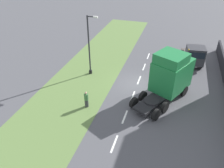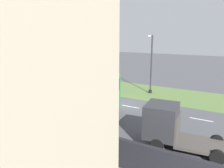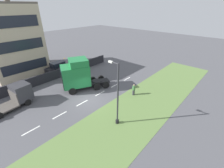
{
  "view_description": "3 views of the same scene",
  "coord_description": "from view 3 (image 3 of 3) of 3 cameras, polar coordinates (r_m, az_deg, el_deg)",
  "views": [
    {
      "loc": [
        3.21,
        -19.67,
        12.81
      ],
      "look_at": [
        -2.1,
        -2.51,
        1.18
      ],
      "focal_mm": 35.0,
      "sensor_mm": 36.0,
      "label": 1
    },
    {
      "loc": [
        18.04,
        9.58,
        6.74
      ],
      "look_at": [
        -2.43,
        -2.61,
        1.35
      ],
      "focal_mm": 35.0,
      "sensor_mm": 36.0,
      "label": 2
    },
    {
      "loc": [
        -13.39,
        10.11,
        11.1
      ],
      "look_at": [
        -1.66,
        -2.99,
        1.81
      ],
      "focal_mm": 24.0,
      "sensor_mm": 36.0,
      "label": 3
    }
  ],
  "objects": [
    {
      "name": "lorry_cab",
      "position": [
        21.87,
        -12.97,
        3.43
      ],
      "size": [
        5.25,
        6.99,
        4.77
      ],
      "rotation": [
        0.0,
        0.0,
        -0.46
      ],
      "color": "black",
      "rests_on": "ground"
    },
    {
      "name": "lamp_post",
      "position": [
        14.62,
        1.99,
        -5.64
      ],
      "size": [
        1.31,
        0.37,
        6.72
      ],
      "color": "black",
      "rests_on": "ground"
    },
    {
      "name": "lane_markings",
      "position": [
        20.48,
        -7.79,
        -5.27
      ],
      "size": [
        0.16,
        17.8,
        0.0
      ],
      "color": "white",
      "rests_on": "ground"
    },
    {
      "name": "grass_verge",
      "position": [
        16.73,
        4.37,
        -13.79
      ],
      "size": [
        7.0,
        44.0,
        0.01
      ],
      "color": "#607F42",
      "rests_on": "ground"
    },
    {
      "name": "boundary_wall",
      "position": [
        26.65,
        -21.92,
        2.94
      ],
      "size": [
        0.25,
        24.0,
        1.56
      ],
      "color": "#232328",
      "rests_on": "ground"
    },
    {
      "name": "pedestrian",
      "position": [
        20.79,
        8.26,
        -2.19
      ],
      "size": [
        0.39,
        0.39,
        1.64
      ],
      "color": "#333338",
      "rests_on": "ground"
    },
    {
      "name": "flatbed_truck",
      "position": [
        21.69,
        -32.21,
        -3.48
      ],
      "size": [
        2.69,
        5.6,
        2.63
      ],
      "rotation": [
        0.0,
        0.0,
        3.26
      ],
      "color": "#333338",
      "rests_on": "ground"
    },
    {
      "name": "building_block",
      "position": [
        31.84,
        -34.49,
        13.57
      ],
      "size": [
        9.37,
        8.15,
        12.68
      ],
      "color": "#C1B293",
      "rests_on": "ground"
    },
    {
      "name": "parked_car",
      "position": [
        28.82,
        -19.95,
        5.7
      ],
      "size": [
        2.1,
        4.37,
        2.17
      ],
      "rotation": [
        0.0,
        0.0,
        0.08
      ],
      "color": "black",
      "rests_on": "ground"
    },
    {
      "name": "ground_plane",
      "position": [
        20.12,
        -9.29,
        -6.07
      ],
      "size": [
        120.0,
        120.0,
        0.0
      ],
      "primitive_type": "plane",
      "color": "#515156",
      "rests_on": "ground"
    }
  ]
}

